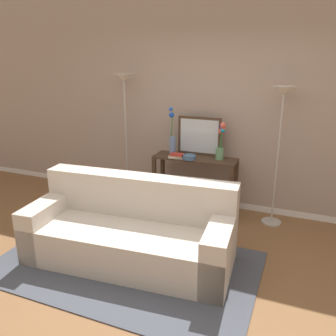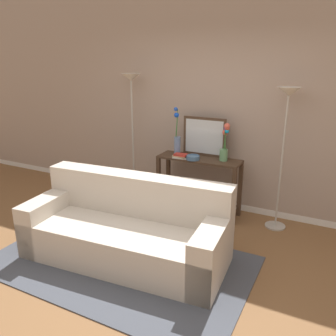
{
  "view_description": "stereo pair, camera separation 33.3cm",
  "coord_description": "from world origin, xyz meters",
  "px_view_note": "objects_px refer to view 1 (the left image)",
  "views": [
    {
      "loc": [
        1.26,
        -2.65,
        2.13
      ],
      "look_at": [
        -0.24,
        1.01,
        0.86
      ],
      "focal_mm": 37.36,
      "sensor_mm": 36.0,
      "label": 1
    },
    {
      "loc": [
        1.56,
        -2.51,
        2.13
      ],
      "look_at": [
        -0.24,
        1.01,
        0.86
      ],
      "focal_mm": 37.36,
      "sensor_mm": 36.0,
      "label": 2
    }
  ],
  "objects_px": {
    "couch": "(131,232)",
    "vase_tall_flowers": "(172,138)",
    "floor_lamp_right": "(281,118)",
    "fruit_bowl": "(189,157)",
    "book_row_under_console": "(177,204)",
    "console_table": "(195,175)",
    "wall_mirror": "(199,136)",
    "vase_short_flowers": "(221,141)",
    "floor_lamp_left": "(125,103)",
    "book_stack": "(177,156)"
  },
  "relations": [
    {
      "from": "couch",
      "to": "vase_tall_flowers",
      "type": "bearing_deg",
      "value": 93.75
    },
    {
      "from": "floor_lamp_right",
      "to": "vase_tall_flowers",
      "type": "relative_size",
      "value": 2.68
    },
    {
      "from": "fruit_bowl",
      "to": "book_row_under_console",
      "type": "bearing_deg",
      "value": 153.14
    },
    {
      "from": "console_table",
      "to": "vase_tall_flowers",
      "type": "xyz_separation_m",
      "value": [
        -0.34,
        0.0,
        0.49
      ]
    },
    {
      "from": "wall_mirror",
      "to": "fruit_bowl",
      "type": "xyz_separation_m",
      "value": [
        -0.05,
        -0.26,
        -0.24
      ]
    },
    {
      "from": "floor_lamp_right",
      "to": "vase_short_flowers",
      "type": "xyz_separation_m",
      "value": [
        -0.74,
        0.01,
        -0.36
      ]
    },
    {
      "from": "vase_tall_flowers",
      "to": "vase_short_flowers",
      "type": "height_order",
      "value": "vase_tall_flowers"
    },
    {
      "from": "couch",
      "to": "floor_lamp_left",
      "type": "bearing_deg",
      "value": 119.81
    },
    {
      "from": "wall_mirror",
      "to": "vase_tall_flowers",
      "type": "bearing_deg",
      "value": -157.31
    },
    {
      "from": "couch",
      "to": "fruit_bowl",
      "type": "height_order",
      "value": "couch"
    },
    {
      "from": "vase_short_flowers",
      "to": "fruit_bowl",
      "type": "height_order",
      "value": "vase_short_flowers"
    },
    {
      "from": "wall_mirror",
      "to": "book_stack",
      "type": "distance_m",
      "value": 0.42
    },
    {
      "from": "wall_mirror",
      "to": "book_stack",
      "type": "height_order",
      "value": "wall_mirror"
    },
    {
      "from": "book_stack",
      "to": "floor_lamp_right",
      "type": "bearing_deg",
      "value": 6.39
    },
    {
      "from": "floor_lamp_left",
      "to": "vase_short_flowers",
      "type": "relative_size",
      "value": 3.72
    },
    {
      "from": "floor_lamp_left",
      "to": "wall_mirror",
      "type": "distance_m",
      "value": 1.17
    },
    {
      "from": "floor_lamp_right",
      "to": "book_row_under_console",
      "type": "height_order",
      "value": "floor_lamp_right"
    },
    {
      "from": "couch",
      "to": "wall_mirror",
      "type": "distance_m",
      "value": 1.77
    },
    {
      "from": "vase_short_flowers",
      "to": "book_row_under_console",
      "type": "xyz_separation_m",
      "value": [
        -0.6,
        -0.04,
        -0.99
      ]
    },
    {
      "from": "vase_tall_flowers",
      "to": "fruit_bowl",
      "type": "relative_size",
      "value": 3.73
    },
    {
      "from": "couch",
      "to": "console_table",
      "type": "relative_size",
      "value": 1.95
    },
    {
      "from": "couch",
      "to": "book_row_under_console",
      "type": "relative_size",
      "value": 5.43
    },
    {
      "from": "vase_tall_flowers",
      "to": "wall_mirror",
      "type": "bearing_deg",
      "value": 22.69
    },
    {
      "from": "console_table",
      "to": "floor_lamp_left",
      "type": "bearing_deg",
      "value": 178.27
    },
    {
      "from": "book_stack",
      "to": "book_row_under_console",
      "type": "bearing_deg",
      "value": 105.32
    },
    {
      "from": "floor_lamp_right",
      "to": "vase_tall_flowers",
      "type": "bearing_deg",
      "value": -178.78
    },
    {
      "from": "couch",
      "to": "floor_lamp_left",
      "type": "height_order",
      "value": "floor_lamp_left"
    },
    {
      "from": "wall_mirror",
      "to": "vase_short_flowers",
      "type": "xyz_separation_m",
      "value": [
        0.34,
        -0.11,
        -0.02
      ]
    },
    {
      "from": "couch",
      "to": "book_stack",
      "type": "xyz_separation_m",
      "value": [
        0.02,
        1.32,
        0.52
      ]
    },
    {
      "from": "console_table",
      "to": "wall_mirror",
      "type": "distance_m",
      "value": 0.54
    },
    {
      "from": "vase_short_flowers",
      "to": "book_row_under_console",
      "type": "relative_size",
      "value": 1.23
    },
    {
      "from": "vase_tall_flowers",
      "to": "fruit_bowl",
      "type": "bearing_deg",
      "value": -20.77
    },
    {
      "from": "floor_lamp_left",
      "to": "vase_tall_flowers",
      "type": "relative_size",
      "value": 2.84
    },
    {
      "from": "couch",
      "to": "book_stack",
      "type": "height_order",
      "value": "couch"
    },
    {
      "from": "floor_lamp_right",
      "to": "book_stack",
      "type": "relative_size",
      "value": 8.45
    },
    {
      "from": "couch",
      "to": "book_row_under_console",
      "type": "distance_m",
      "value": 1.46
    },
    {
      "from": "floor_lamp_left",
      "to": "wall_mirror",
      "type": "bearing_deg",
      "value": 5.96
    },
    {
      "from": "book_stack",
      "to": "book_row_under_console",
      "type": "distance_m",
      "value": 0.78
    },
    {
      "from": "vase_tall_flowers",
      "to": "book_row_under_console",
      "type": "height_order",
      "value": "vase_tall_flowers"
    },
    {
      "from": "floor_lamp_left",
      "to": "vase_short_flowers",
      "type": "distance_m",
      "value": 1.49
    },
    {
      "from": "floor_lamp_left",
      "to": "wall_mirror",
      "type": "xyz_separation_m",
      "value": [
        1.09,
        0.11,
        -0.42
      ]
    },
    {
      "from": "vase_short_flowers",
      "to": "fruit_bowl",
      "type": "bearing_deg",
      "value": -159.28
    },
    {
      "from": "floor_lamp_left",
      "to": "fruit_bowl",
      "type": "xyz_separation_m",
      "value": [
        1.04,
        -0.14,
        -0.66
      ]
    },
    {
      "from": "console_table",
      "to": "couch",
      "type": "bearing_deg",
      "value": -99.67
    },
    {
      "from": "wall_mirror",
      "to": "book_row_under_console",
      "type": "bearing_deg",
      "value": -151.12
    },
    {
      "from": "console_table",
      "to": "vase_tall_flowers",
      "type": "bearing_deg",
      "value": 179.57
    },
    {
      "from": "couch",
      "to": "wall_mirror",
      "type": "height_order",
      "value": "wall_mirror"
    },
    {
      "from": "floor_lamp_right",
      "to": "book_stack",
      "type": "distance_m",
      "value": 1.44
    },
    {
      "from": "floor_lamp_right",
      "to": "vase_tall_flowers",
      "type": "height_order",
      "value": "floor_lamp_right"
    },
    {
      "from": "couch",
      "to": "floor_lamp_right",
      "type": "relative_size",
      "value": 1.26
    }
  ]
}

